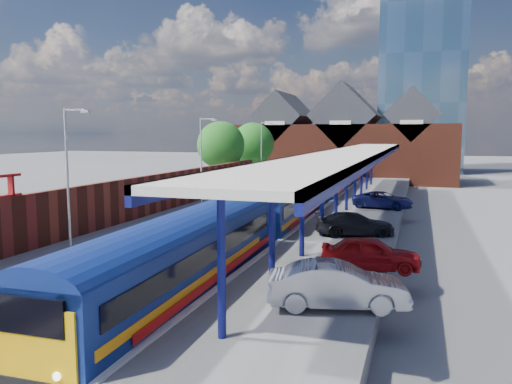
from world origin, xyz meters
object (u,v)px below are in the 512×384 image
lamp_post_c (203,156)px  platform_sign (228,182)px  lamp_post_d (263,150)px  parked_car_silver (337,285)px  parked_car_blue (383,200)px  parked_car_red (370,253)px  parked_car_dark (355,224)px  train (312,188)px  lamp_post_b (69,169)px

lamp_post_c → platform_sign: size_ratio=2.80×
lamp_post_d → parked_car_silver: lamp_post_d is taller
lamp_post_d → parked_car_blue: lamp_post_d is taller
parked_car_red → parked_car_blue: bearing=-4.5°
parked_car_red → parked_car_silver: 5.11m
parked_car_red → parked_car_dark: (-1.52, 7.18, -0.07)m
lamp_post_d → parked_car_red: (14.66, -31.45, -3.28)m
lamp_post_c → parked_car_silver: (14.06, -20.53, -3.24)m
parked_car_red → parked_car_dark: 7.34m
train → parked_car_silver: (6.21, -25.71, -0.37)m
train → parked_car_dark: (5.28, -13.45, -0.48)m
train → lamp_post_b: bearing=-110.3°
lamp_post_d → platform_sign: bearing=-84.4°
parked_car_silver → parked_car_blue: 23.33m
parked_car_red → parked_car_blue: (-0.75, 18.26, -0.07)m
train → parked_car_red: train is taller
train → parked_car_red: size_ratio=15.84×
parked_car_silver → parked_car_dark: (-0.93, 12.26, -0.11)m
parked_car_blue → lamp_post_b: bearing=153.3°
parked_car_red → parked_car_silver: bearing=166.4°
parked_car_red → parked_car_silver: size_ratio=0.91×
lamp_post_c → parked_car_blue: lamp_post_c is taller
platform_sign → parked_car_silver: (12.70, -22.53, -0.94)m
parked_car_silver → parked_car_blue: parked_car_silver is taller
platform_sign → parked_car_silver: platform_sign is taller
parked_car_blue → parked_car_dark: bearing=-174.3°
lamp_post_b → lamp_post_d: (0.00, 32.00, 0.00)m
train → lamp_post_b: 22.77m
lamp_post_b → parked_car_silver: lamp_post_b is taller
parked_car_blue → lamp_post_d: bearing=56.3°
lamp_post_c → lamp_post_d: same height
lamp_post_b → parked_car_red: (14.66, 0.55, -3.28)m
train → parked_car_red: (6.81, -20.63, -0.41)m
train → parked_car_dark: bearing=-68.6°
train → parked_car_red: bearing=-71.7°
train → lamp_post_d: size_ratio=9.42×
platform_sign → train: bearing=26.1°
parked_car_red → platform_sign: bearing=30.4°
lamp_post_d → lamp_post_b: bearing=-90.0°
parked_car_silver → lamp_post_b: bearing=57.9°
lamp_post_d → parked_car_red: 34.86m
parked_car_silver → parked_car_blue: (-0.15, 23.33, -0.11)m
train → lamp_post_c: 9.84m
parked_car_silver → lamp_post_d: bearing=6.8°
platform_sign → parked_car_blue: platform_sign is taller
platform_sign → parked_car_blue: size_ratio=0.54×
lamp_post_b → lamp_post_c: size_ratio=1.00×
parked_car_dark → parked_car_blue: (0.78, 11.08, -0.00)m
lamp_post_b → lamp_post_c: same height
lamp_post_c → lamp_post_b: bearing=-90.0°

